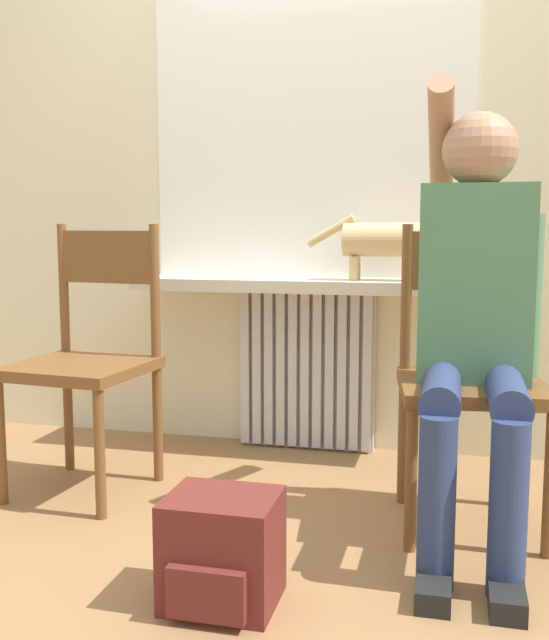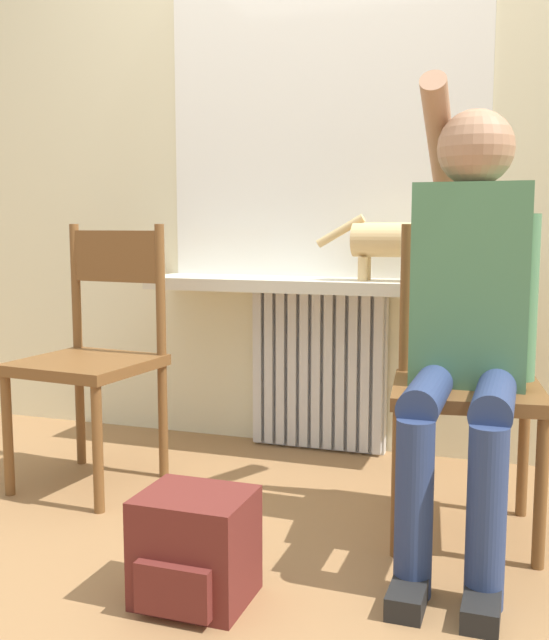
# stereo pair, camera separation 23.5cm
# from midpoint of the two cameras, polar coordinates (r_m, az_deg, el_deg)

# --- Properties ---
(ground_plane) EXTENTS (12.00, 12.00, 0.00)m
(ground_plane) POSITION_cam_midpoint_polar(r_m,az_deg,el_deg) (2.26, -6.80, -17.90)
(ground_plane) COLOR olive
(wall_with_window) EXTENTS (7.00, 0.06, 2.70)m
(wall_with_window) POSITION_cam_midpoint_polar(r_m,az_deg,el_deg) (3.25, 0.72, 14.15)
(wall_with_window) COLOR beige
(wall_with_window) RESTS_ON ground_plane
(radiator) EXTENTS (0.58, 0.08, 0.69)m
(radiator) POSITION_cam_midpoint_polar(r_m,az_deg,el_deg) (3.21, 0.37, -3.77)
(radiator) COLOR silver
(radiator) RESTS_ON ground_plane
(windowsill) EXTENTS (1.41, 0.29, 0.05)m
(windowsill) POSITION_cam_midpoint_polar(r_m,az_deg,el_deg) (3.07, -0.04, 2.69)
(windowsill) COLOR beige
(windowsill) RESTS_ON radiator
(window_glass) EXTENTS (1.35, 0.01, 1.23)m
(window_glass) POSITION_cam_midpoint_polar(r_m,az_deg,el_deg) (3.22, 0.57, 14.36)
(window_glass) COLOR white
(window_glass) RESTS_ON windowsill
(chair_left) EXTENTS (0.49, 0.49, 0.96)m
(chair_left) POSITION_cam_midpoint_polar(r_m,az_deg,el_deg) (2.81, -16.41, -2.59)
(chair_left) COLOR brown
(chair_left) RESTS_ON ground_plane
(chair_right) EXTENTS (0.50, 0.50, 0.96)m
(chair_right) POSITION_cam_midpoint_polar(r_m,az_deg,el_deg) (2.43, 12.06, -3.95)
(chair_right) COLOR brown
(chair_right) RESTS_ON ground_plane
(person) EXTENTS (0.36, 1.01, 1.41)m
(person) POSITION_cam_midpoint_polar(r_m,az_deg,el_deg) (2.28, 12.29, 1.42)
(person) COLOR navy
(person) RESTS_ON ground_plane
(cat) EXTENTS (0.53, 0.13, 0.26)m
(cat) POSITION_cam_midpoint_polar(r_m,az_deg,el_deg) (2.98, 6.19, 6.01)
(cat) COLOR #DBB77A
(cat) RESTS_ON windowsill
(backpack) EXTENTS (0.28, 0.27, 0.28)m
(backpack) POSITION_cam_midpoint_polar(r_m,az_deg,el_deg) (2.00, -7.55, -17.11)
(backpack) COLOR maroon
(backpack) RESTS_ON ground_plane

